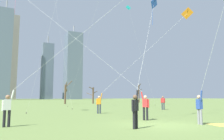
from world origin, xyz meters
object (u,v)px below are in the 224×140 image
distant_kite_drifting_right_teal (131,17)px  bare_tree_center (93,95)px  kite_flyer_midfield_right_purple (55,65)px  kite_flyer_far_back_green (216,46)px  bare_tree_right_of_center (66,92)px  bare_tree_rightmost (139,93)px  bystander_watching_nearby (163,102)px  kite_flyer_midfield_left_orange (114,88)px  kite_flyer_midfield_center_blue (139,89)px  distant_kite_high_overhead_white (97,8)px  kite_flyer_foreground_left_pink (113,77)px

distant_kite_drifting_right_teal → bare_tree_center: size_ratio=4.62×
kite_flyer_midfield_right_purple → bare_tree_center: 39.52m
kite_flyer_far_back_green → bare_tree_center: bearing=77.5°
kite_flyer_far_back_green → bare_tree_right_of_center: kite_flyer_far_back_green is taller
bare_tree_rightmost → bystander_watching_nearby: bearing=-118.3°
bare_tree_right_of_center → bare_tree_rightmost: size_ratio=1.01×
kite_flyer_midfield_left_orange → bare_tree_rightmost: kite_flyer_midfield_left_orange is taller
kite_flyer_midfield_left_orange → distant_kite_drifting_right_teal: (10.39, 13.99, 13.24)m
kite_flyer_far_back_green → kite_flyer_midfield_center_blue: 4.60m
kite_flyer_midfield_center_blue → kite_flyer_midfield_left_orange: kite_flyer_midfield_left_orange is taller
kite_flyer_far_back_green → bare_tree_center: kite_flyer_far_back_green is taller
bystander_watching_nearby → bare_tree_center: (1.48, 27.07, 1.13)m
distant_kite_high_overhead_white → bare_tree_center: bearing=70.1°
kite_flyer_midfield_right_purple → kite_flyer_midfield_left_orange: kite_flyer_midfield_right_purple is taller
kite_flyer_midfield_center_blue → kite_flyer_foreground_left_pink: bearing=81.6°
distant_kite_high_overhead_white → bare_tree_center: size_ratio=4.55×
kite_flyer_midfield_right_purple → kite_flyer_foreground_left_pink: bearing=20.1°
kite_flyer_midfield_right_purple → distant_kite_high_overhead_white: (9.81, 18.10, 12.03)m
kite_flyer_midfield_left_orange → bystander_watching_nearby: 8.69m
kite_flyer_far_back_green → bare_tree_rightmost: kite_flyer_far_back_green is taller
kite_flyer_midfield_right_purple → bystander_watching_nearby: 17.45m
kite_flyer_midfield_left_orange → bare_tree_rightmost: (24.27, 33.05, 0.32)m
bystander_watching_nearby → kite_flyer_foreground_left_pink: bearing=-144.9°
bystander_watching_nearby → kite_flyer_midfield_center_blue: bearing=-133.4°
bare_tree_right_of_center → bare_tree_rightmost: 21.31m
kite_flyer_far_back_green → bare_tree_center: (9.00, 40.73, -2.11)m
bare_tree_rightmost → kite_flyer_midfield_left_orange: bearing=-126.3°
kite_flyer_midfield_center_blue → bare_tree_rightmost: size_ratio=1.80×
bare_tree_right_of_center → kite_flyer_midfield_center_blue: bearing=-99.0°
kite_flyer_midfield_left_orange → distant_kite_drifting_right_teal: 21.88m
kite_flyer_midfield_right_purple → kite_flyer_midfield_left_orange: (6.77, 5.97, -0.91)m
kite_flyer_midfield_right_purple → kite_flyer_midfield_center_blue: bearing=-36.1°
kite_flyer_foreground_left_pink → bare_tree_center: kite_flyer_foreground_left_pink is taller
kite_flyer_midfield_right_purple → bystander_watching_nearby: size_ratio=7.39×
bystander_watching_nearby → distant_kite_high_overhead_white: size_ratio=0.09×
kite_flyer_foreground_left_pink → distant_kite_drifting_right_teal: size_ratio=0.68×
kite_flyer_midfield_right_purple → distant_kite_drifting_right_teal: size_ratio=0.67×
kite_flyer_midfield_center_blue → kite_flyer_midfield_right_purple: (-3.79, 2.76, 1.35)m
distant_kite_high_overhead_white → bare_tree_center: distant_kite_high_overhead_white is taller
kite_flyer_foreground_left_pink → bystander_watching_nearby: kite_flyer_foreground_left_pink is taller
distant_kite_high_overhead_white → bare_tree_right_of_center: bearing=89.6°
bystander_watching_nearby → distant_kite_drifting_right_teal: 18.55m
distant_kite_drifting_right_teal → bare_tree_center: distant_kite_drifting_right_teal is taller
bare_tree_center → distant_kite_high_overhead_white: bearing=-109.9°
bare_tree_center → bare_tree_rightmost: size_ratio=0.75×
kite_flyer_midfield_left_orange → bare_tree_rightmost: bearing=53.7°
kite_flyer_midfield_right_purple → distant_kite_high_overhead_white: distant_kite_high_overhead_white is taller
kite_flyer_foreground_left_pink → bare_tree_right_of_center: size_ratio=2.32×
bare_tree_right_of_center → bare_tree_center: bare_tree_right_of_center is taller
kite_flyer_midfield_left_orange → bystander_watching_nearby: size_ratio=6.37×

